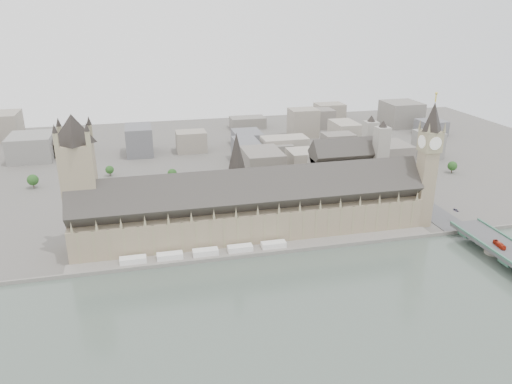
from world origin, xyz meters
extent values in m
plane|color=#595651|center=(0.00, 0.00, 0.00)|extent=(900.00, 900.00, 0.00)
cube|color=gray|center=(0.00, -15.00, 1.50)|extent=(600.00, 1.50, 3.00)
cube|color=gray|center=(0.00, -7.50, 1.00)|extent=(270.00, 15.00, 2.00)
cube|color=white|center=(-90.00, -7.00, 4.00)|extent=(18.00, 7.00, 4.00)
cube|color=white|center=(-65.00, -7.00, 4.00)|extent=(18.00, 7.00, 4.00)
cube|color=white|center=(-40.00, -7.00, 4.00)|extent=(18.00, 7.00, 4.00)
cube|color=white|center=(-15.00, -7.00, 4.00)|extent=(18.00, 7.00, 4.00)
cube|color=white|center=(10.00, -7.00, 4.00)|extent=(18.00, 7.00, 4.00)
cube|color=gray|center=(0.00, 20.00, 12.50)|extent=(265.00, 40.00, 25.00)
cube|color=#322E2C|center=(0.00, 20.00, 35.08)|extent=(265.00, 40.73, 40.73)
cube|color=gray|center=(138.00, 8.00, 31.00)|extent=(12.00, 12.00, 62.00)
cube|color=gray|center=(138.00, 8.00, 70.00)|extent=(14.00, 14.00, 16.00)
cylinder|color=white|center=(145.20, 8.00, 70.00)|extent=(0.60, 10.00, 10.00)
cylinder|color=white|center=(130.80, 8.00, 70.00)|extent=(0.60, 10.00, 10.00)
cylinder|color=white|center=(138.00, 15.20, 70.00)|extent=(10.00, 0.60, 10.00)
cylinder|color=white|center=(138.00, 0.80, 70.00)|extent=(10.00, 0.60, 10.00)
cone|color=#292420|center=(138.00, 8.00, 89.00)|extent=(17.00, 17.00, 22.00)
cylinder|color=yellow|center=(138.00, 8.00, 103.00)|extent=(1.00, 1.00, 6.00)
sphere|color=yellow|center=(138.00, 8.00, 106.50)|extent=(2.00, 2.00, 2.00)
cone|color=gray|center=(144.50, 14.50, 82.00)|extent=(2.40, 2.40, 8.00)
cone|color=gray|center=(131.50, 14.50, 82.00)|extent=(2.40, 2.40, 8.00)
cone|color=gray|center=(144.50, 1.50, 82.00)|extent=(2.40, 2.40, 8.00)
cone|color=gray|center=(131.50, 1.50, 82.00)|extent=(2.40, 2.40, 8.00)
cube|color=gray|center=(-122.00, 26.00, 40.00)|extent=(23.00, 23.00, 80.00)
cone|color=#292420|center=(-122.00, 26.00, 90.00)|extent=(30.00, 30.00, 20.00)
cylinder|color=gray|center=(-10.00, 26.00, 43.00)|extent=(12.00, 12.00, 20.00)
cone|color=#292420|center=(-10.00, 26.00, 67.00)|extent=(13.00, 13.00, 28.00)
cube|color=#A19D91|center=(105.00, 95.00, 17.00)|extent=(60.00, 28.00, 34.00)
cube|color=#322E2C|center=(105.00, 95.00, 39.00)|extent=(60.00, 28.28, 28.28)
cube|color=#A19D91|center=(137.00, 107.00, 32.00)|extent=(12.00, 12.00, 64.00)
cube|color=#A19D91|center=(137.00, 83.00, 32.00)|extent=(12.00, 12.00, 64.00)
imported|color=#B72B14|center=(158.26, -58.94, 11.90)|extent=(4.03, 12.11, 3.31)
imported|color=gray|center=(167.61, 4.94, 11.03)|extent=(2.92, 5.61, 1.55)
camera|label=1|loc=(-78.82, -321.79, 167.74)|focal=35.00mm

